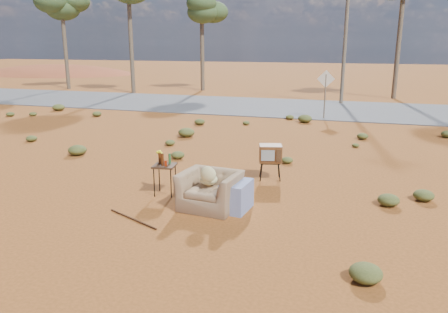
% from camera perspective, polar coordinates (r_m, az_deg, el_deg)
% --- Properties ---
extents(ground, '(140.00, 140.00, 0.00)m').
position_cam_1_polar(ground, '(9.29, -2.81, -6.58)').
color(ground, '#984F1E').
rests_on(ground, ground).
extents(highway, '(140.00, 7.00, 0.04)m').
position_cam_1_polar(highway, '(23.55, 9.85, 6.27)').
color(highway, '#565659').
rests_on(highway, ground).
extents(dirt_mound, '(26.00, 18.00, 2.00)m').
position_cam_1_polar(dirt_mound, '(53.61, -21.10, 10.08)').
color(dirt_mound, '#9C4325').
rests_on(dirt_mound, ground).
extents(armchair, '(1.47, 0.90, 1.03)m').
position_cam_1_polar(armchair, '(9.04, -1.20, -3.91)').
color(armchair, '#846548').
rests_on(armchair, ground).
extents(tv_unit, '(0.64, 0.57, 0.89)m').
position_cam_1_polar(tv_unit, '(10.98, 6.08, 0.33)').
color(tv_unit, black).
rests_on(tv_unit, ground).
extents(side_table, '(0.55, 0.55, 0.98)m').
position_cam_1_polar(side_table, '(9.92, -7.92, -0.90)').
color(side_table, '#392514').
rests_on(side_table, ground).
extents(rusty_bar, '(1.32, 0.63, 0.04)m').
position_cam_1_polar(rusty_bar, '(8.80, -11.81, -7.98)').
color(rusty_bar, '#482513').
rests_on(rusty_bar, ground).
extents(road_sign, '(0.78, 0.06, 2.19)m').
position_cam_1_polar(road_sign, '(20.26, 13.12, 9.00)').
color(road_sign, brown).
rests_on(road_sign, ground).
extents(eucalyptus_far_left, '(3.20, 3.20, 7.10)m').
position_cam_1_polar(eucalyptus_far_left, '(35.19, -20.46, 17.96)').
color(eucalyptus_far_left, brown).
rests_on(eucalyptus_far_left, ground).
extents(eucalyptus_near_left, '(3.20, 3.20, 6.60)m').
position_cam_1_polar(eucalyptus_near_left, '(32.14, -2.93, 18.34)').
color(eucalyptus_near_left, brown).
rests_on(eucalyptus_near_left, ground).
extents(utility_pole_center, '(1.40, 0.20, 8.00)m').
position_cam_1_polar(utility_pole_center, '(25.65, 15.65, 15.88)').
color(utility_pole_center, brown).
rests_on(utility_pole_center, ground).
extents(scrub_patch, '(17.49, 8.07, 0.33)m').
position_cam_1_polar(scrub_patch, '(13.49, 0.30, 0.83)').
color(scrub_patch, '#525726').
rests_on(scrub_patch, ground).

